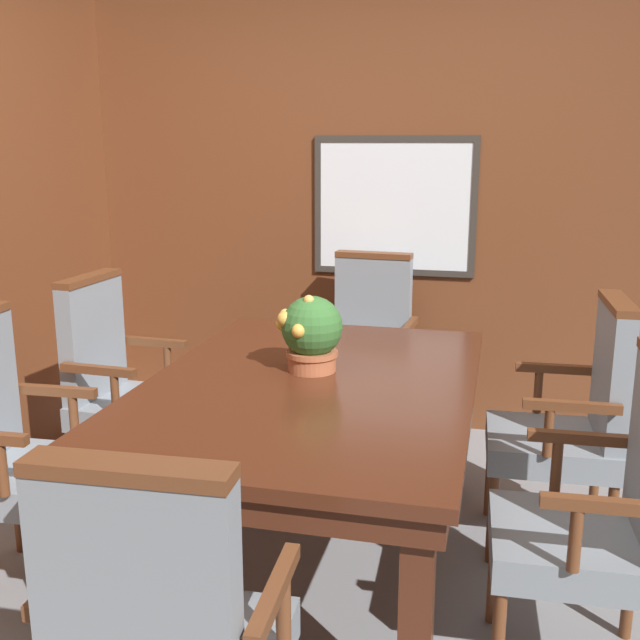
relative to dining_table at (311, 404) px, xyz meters
name	(u,v)px	position (x,y,z in m)	size (l,w,h in m)	color
ground_plane	(282,602)	(-0.04, -0.27, -0.67)	(14.00, 14.00, 0.00)	gray
wall_back	(376,216)	(-0.04, 1.64, 0.55)	(7.20, 0.08, 2.45)	brown
dining_table	(311,404)	(0.00, 0.00, 0.00)	(1.21, 1.79, 0.76)	#4C2314
chair_head_far	(367,345)	(-0.01, 1.28, -0.11)	(0.53, 0.54, 1.05)	brown
chair_left_far	(120,381)	(-1.01, 0.39, -0.11)	(0.53, 0.53, 1.05)	brown
chair_right_near	(606,510)	(1.02, -0.39, -0.11)	(0.53, 0.53, 1.05)	brown
chair_left_near	(11,445)	(-1.03, -0.38, -0.11)	(0.53, 0.53, 1.05)	brown
chair_right_far	(574,418)	(0.99, 0.40, -0.11)	(0.53, 0.53, 1.05)	brown
potted_plant	(311,333)	(-0.03, 0.13, 0.24)	(0.26, 0.26, 0.31)	#B2603D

